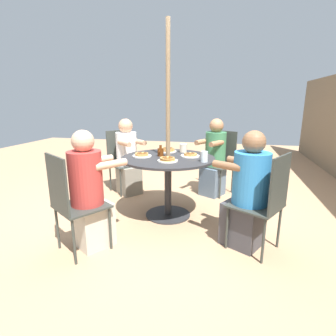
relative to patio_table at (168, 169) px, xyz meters
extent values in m
plane|color=tan|center=(0.00, 0.00, -0.60)|extent=(12.00, 12.00, 0.00)
cylinder|color=#28282B|center=(0.00, 0.00, -0.59)|extent=(0.56, 0.56, 0.01)
cylinder|color=#28282B|center=(0.00, 0.00, -0.24)|extent=(0.08, 0.08, 0.72)
cylinder|color=#28282B|center=(0.00, 0.00, 0.13)|extent=(1.11, 1.11, 0.03)
cylinder|color=#846B4C|center=(0.00, 0.00, 0.52)|extent=(0.05, 0.05, 2.24)
cylinder|color=#333833|center=(-0.73, 0.61, -0.39)|extent=(0.02, 0.02, 0.43)
cylinder|color=#333833|center=(-0.90, 0.30, -0.39)|extent=(0.02, 0.02, 0.43)
cylinder|color=#333833|center=(-1.04, 0.78, -0.39)|extent=(0.02, 0.02, 0.43)
cylinder|color=#333833|center=(-1.21, 0.47, -0.39)|extent=(0.02, 0.02, 0.43)
cube|color=#333833|center=(-0.97, 0.54, -0.16)|extent=(0.57, 0.57, 0.02)
cube|color=#333833|center=(-1.15, 0.64, 0.10)|extent=(0.21, 0.36, 0.50)
cube|color=slate|center=(-0.88, 0.49, -0.39)|extent=(0.41, 0.40, 0.43)
cylinder|color=#38754C|center=(-0.92, 0.51, 0.09)|extent=(0.30, 0.30, 0.52)
sphere|color=#A3704C|center=(-0.92, 0.51, 0.44)|extent=(0.20, 0.20, 0.20)
cylinder|color=#A3704C|center=(-0.70, 0.53, 0.21)|extent=(0.29, 0.20, 0.07)
cylinder|color=#A3704C|center=(-0.82, 0.32, 0.21)|extent=(0.29, 0.20, 0.07)
cylinder|color=#333833|center=(-0.74, -0.59, -0.39)|extent=(0.02, 0.02, 0.43)
cylinder|color=#333833|center=(-0.47, -0.82, -0.39)|extent=(0.02, 0.02, 0.43)
cylinder|color=#333833|center=(-0.97, -0.86, -0.39)|extent=(0.02, 0.02, 0.43)
cylinder|color=#333833|center=(-0.70, -1.10, -0.39)|extent=(0.02, 0.02, 0.43)
cube|color=#333833|center=(-0.72, -0.84, -0.16)|extent=(0.59, 0.59, 0.02)
cube|color=#333833|center=(-0.85, -1.00, 0.10)|extent=(0.32, 0.27, 0.50)
cube|color=gray|center=(-0.65, -0.76, -0.39)|extent=(0.43, 0.43, 0.43)
cylinder|color=white|center=(-0.68, -0.80, 0.08)|extent=(0.31, 0.31, 0.51)
sphere|color=tan|center=(-0.68, -0.80, 0.43)|extent=(0.21, 0.21, 0.21)
cylinder|color=tan|center=(-0.66, -0.58, 0.21)|extent=(0.25, 0.27, 0.07)
cylinder|color=tan|center=(-0.47, -0.74, 0.21)|extent=(0.25, 0.27, 0.07)
cylinder|color=#333833|center=(0.68, -0.66, -0.39)|extent=(0.02, 0.02, 0.43)
cylinder|color=#333833|center=(0.88, -0.36, -0.39)|extent=(0.02, 0.02, 0.43)
cylinder|color=#333833|center=(0.98, -0.86, -0.39)|extent=(0.02, 0.02, 0.43)
cylinder|color=#333833|center=(1.18, -0.56, -0.39)|extent=(0.02, 0.02, 0.43)
cube|color=#333833|center=(0.93, -0.61, -0.16)|extent=(0.58, 0.58, 0.02)
cube|color=#333833|center=(1.10, -0.72, 0.10)|extent=(0.24, 0.34, 0.50)
cube|color=beige|center=(0.84, -0.55, -0.39)|extent=(0.43, 0.42, 0.43)
cylinder|color=#B73833|center=(0.88, -0.58, 0.09)|extent=(0.31, 0.31, 0.52)
sphere|color=#DBA884|center=(0.88, -0.58, 0.44)|extent=(0.20, 0.20, 0.20)
cylinder|color=#DBA884|center=(0.65, -0.57, 0.22)|extent=(0.31, 0.24, 0.07)
cylinder|color=#DBA884|center=(0.78, -0.37, 0.22)|extent=(0.31, 0.24, 0.07)
cylinder|color=#333833|center=(0.62, 0.72, -0.39)|extent=(0.02, 0.02, 0.43)
cylinder|color=#333833|center=(0.31, 0.90, -0.39)|extent=(0.02, 0.02, 0.43)
cylinder|color=#333833|center=(0.80, 1.03, -0.39)|extent=(0.02, 0.02, 0.43)
cylinder|color=#333833|center=(0.49, 1.21, -0.39)|extent=(0.02, 0.02, 0.43)
cube|color=#333833|center=(0.55, 0.96, -0.16)|extent=(0.58, 0.58, 0.02)
cube|color=#333833|center=(0.66, 1.14, 0.10)|extent=(0.36, 0.22, 0.50)
cube|color=#3D3D42|center=(0.50, 0.87, -0.39)|extent=(0.45, 0.46, 0.43)
cylinder|color=teal|center=(0.52, 0.91, 0.08)|extent=(0.33, 0.33, 0.51)
sphere|color=brown|center=(0.52, 0.91, 0.43)|extent=(0.21, 0.21, 0.21)
cylinder|color=brown|center=(0.55, 0.69, 0.20)|extent=(0.20, 0.28, 0.07)
cylinder|color=brown|center=(0.32, 0.82, 0.20)|extent=(0.20, 0.28, 0.07)
cylinder|color=silver|center=(0.03, -0.31, 0.15)|extent=(0.23, 0.23, 0.01)
cylinder|color=#AD7A3D|center=(0.03, -0.31, 0.16)|extent=(0.16, 0.16, 0.01)
cylinder|color=#AD7A3D|center=(0.03, -0.32, 0.17)|extent=(0.16, 0.16, 0.01)
ellipsoid|color=brown|center=(0.03, -0.31, 0.18)|extent=(0.13, 0.12, 0.00)
cube|color=#F4E084|center=(0.03, -0.30, 0.19)|extent=(0.02, 0.02, 0.01)
cylinder|color=silver|center=(0.22, 0.05, 0.15)|extent=(0.23, 0.23, 0.01)
cylinder|color=#AD7A3D|center=(0.21, 0.04, 0.16)|extent=(0.17, 0.17, 0.01)
cylinder|color=#AD7A3D|center=(0.21, 0.04, 0.17)|extent=(0.16, 0.16, 0.01)
cylinder|color=#AD7A3D|center=(0.22, 0.04, 0.18)|extent=(0.16, 0.16, 0.01)
ellipsoid|color=brown|center=(0.22, 0.05, 0.19)|extent=(0.13, 0.12, 0.00)
cube|color=#F4E084|center=(0.23, 0.05, 0.19)|extent=(0.03, 0.03, 0.01)
cylinder|color=silver|center=(-0.10, 0.25, 0.15)|extent=(0.23, 0.23, 0.01)
cylinder|color=#AD7A3D|center=(-0.10, 0.25, 0.16)|extent=(0.16, 0.16, 0.01)
cylinder|color=#AD7A3D|center=(-0.10, 0.26, 0.17)|extent=(0.15, 0.15, 0.01)
ellipsoid|color=brown|center=(-0.10, 0.25, 0.18)|extent=(0.12, 0.11, 0.00)
cube|color=#F4E084|center=(-0.10, 0.25, 0.19)|extent=(0.03, 0.03, 0.01)
cylinder|color=silver|center=(-0.33, -0.08, 0.15)|extent=(0.23, 0.23, 0.01)
cylinder|color=#AD7A3D|center=(-0.33, -0.07, 0.16)|extent=(0.17, 0.17, 0.01)
cylinder|color=#AD7A3D|center=(-0.32, -0.08, 0.17)|extent=(0.16, 0.16, 0.01)
cylinder|color=#AD7A3D|center=(-0.33, -0.08, 0.18)|extent=(0.16, 0.16, 0.01)
ellipsoid|color=brown|center=(-0.33, -0.08, 0.19)|extent=(0.13, 0.12, 0.00)
cube|color=#F4E084|center=(-0.33, -0.08, 0.20)|extent=(0.02, 0.02, 0.01)
cylinder|color=#602D0F|center=(-0.04, -0.10, 0.19)|extent=(0.07, 0.07, 0.09)
cylinder|color=#602D0F|center=(-0.04, -0.10, 0.25)|extent=(0.03, 0.03, 0.04)
torus|color=#602D0F|center=(-0.01, -0.10, 0.20)|extent=(0.05, 0.01, 0.05)
cylinder|color=beige|center=(-0.35, 0.12, 0.19)|extent=(0.09, 0.09, 0.10)
cylinder|color=white|center=(-0.35, 0.12, 0.25)|extent=(0.09, 0.09, 0.01)
cylinder|color=silver|center=(0.16, 0.44, 0.20)|extent=(0.08, 0.08, 0.12)
camera|label=1|loc=(2.96, 0.68, 0.78)|focal=28.00mm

